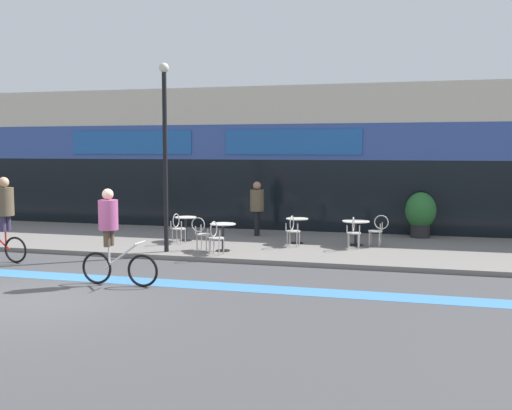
{
  "coord_description": "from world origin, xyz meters",
  "views": [
    {
      "loc": [
        6.97,
        -9.78,
        2.89
      ],
      "look_at": [
        2.56,
        6.78,
        1.28
      ],
      "focal_mm": 42.0,
      "sensor_mm": 36.0,
      "label": 1
    }
  ],
  "objects_px": {
    "cafe_chair_2_near": "(293,229)",
    "planter_pot": "(421,213)",
    "bistro_table_3": "(356,228)",
    "pedestrian_near_end": "(257,204)",
    "bistro_table_1": "(223,231)",
    "cafe_chair_1_side": "(201,231)",
    "cafe_chair_1_near": "(215,235)",
    "cafe_chair_0_near": "(178,226)",
    "bistro_table_0": "(186,224)",
    "cyclist_0": "(112,231)",
    "cyclist_2": "(3,212)",
    "cafe_chair_3_side": "(378,228)",
    "bistro_table_2": "(297,226)",
    "cafe_chair_3_near": "(354,230)",
    "lamp_post": "(165,144)"
  },
  "relations": [
    {
      "from": "cafe_chair_3_near",
      "to": "cafe_chair_0_near",
      "type": "bearing_deg",
      "value": 94.83
    },
    {
      "from": "cafe_chair_1_side",
      "to": "cyclist_0",
      "type": "relative_size",
      "value": 0.44
    },
    {
      "from": "bistro_table_0",
      "to": "cafe_chair_2_near",
      "type": "height_order",
      "value": "cafe_chair_2_near"
    },
    {
      "from": "lamp_post",
      "to": "cafe_chair_3_near",
      "type": "bearing_deg",
      "value": 19.86
    },
    {
      "from": "bistro_table_0",
      "to": "lamp_post",
      "type": "height_order",
      "value": "lamp_post"
    },
    {
      "from": "bistro_table_1",
      "to": "cafe_chair_2_near",
      "type": "relative_size",
      "value": 0.83
    },
    {
      "from": "bistro_table_3",
      "to": "cafe_chair_3_side",
      "type": "distance_m",
      "value": 0.63
    },
    {
      "from": "planter_pot",
      "to": "cafe_chair_0_near",
      "type": "bearing_deg",
      "value": -155.3
    },
    {
      "from": "bistro_table_1",
      "to": "bistro_table_2",
      "type": "distance_m",
      "value": 2.48
    },
    {
      "from": "bistro_table_2",
      "to": "lamp_post",
      "type": "distance_m",
      "value": 4.56
    },
    {
      "from": "bistro_table_0",
      "to": "cyclist_2",
      "type": "distance_m",
      "value": 5.18
    },
    {
      "from": "bistro_table_3",
      "to": "cyclist_2",
      "type": "xyz_separation_m",
      "value": [
        -8.48,
        -4.24,
        0.66
      ]
    },
    {
      "from": "cafe_chair_2_near",
      "to": "cyclist_2",
      "type": "height_order",
      "value": "cyclist_2"
    },
    {
      "from": "bistro_table_0",
      "to": "cyclist_2",
      "type": "xyz_separation_m",
      "value": [
        -3.44,
        -3.82,
        0.66
      ]
    },
    {
      "from": "cafe_chair_1_near",
      "to": "planter_pot",
      "type": "distance_m",
      "value": 6.96
    },
    {
      "from": "cafe_chair_2_near",
      "to": "bistro_table_0",
      "type": "bearing_deg",
      "value": 88.34
    },
    {
      "from": "planter_pot",
      "to": "cyclist_2",
      "type": "height_order",
      "value": "cyclist_2"
    },
    {
      "from": "cyclist_2",
      "to": "cafe_chair_1_near",
      "type": "bearing_deg",
      "value": -157.47
    },
    {
      "from": "cafe_chair_3_near",
      "to": "cafe_chair_2_near",
      "type": "bearing_deg",
      "value": 92.67
    },
    {
      "from": "cyclist_2",
      "to": "bistro_table_0",
      "type": "bearing_deg",
      "value": -128.2
    },
    {
      "from": "bistro_table_1",
      "to": "cafe_chair_3_side",
      "type": "distance_m",
      "value": 4.43
    },
    {
      "from": "cafe_chair_1_side",
      "to": "planter_pot",
      "type": "relative_size",
      "value": 0.64
    },
    {
      "from": "bistro_table_1",
      "to": "bistro_table_2",
      "type": "xyz_separation_m",
      "value": [
        1.69,
        1.81,
        -0.01
      ]
    },
    {
      "from": "cafe_chair_1_side",
      "to": "pedestrian_near_end",
      "type": "bearing_deg",
      "value": 81.57
    },
    {
      "from": "bistro_table_1",
      "to": "cafe_chair_3_side",
      "type": "xyz_separation_m",
      "value": [
        4.01,
        1.88,
        -0.02
      ]
    },
    {
      "from": "bistro_table_1",
      "to": "cafe_chair_3_side",
      "type": "height_order",
      "value": "cafe_chair_3_side"
    },
    {
      "from": "cyclist_2",
      "to": "pedestrian_near_end",
      "type": "height_order",
      "value": "cyclist_2"
    },
    {
      "from": "cafe_chair_2_near",
      "to": "cafe_chair_3_near",
      "type": "height_order",
      "value": "same"
    },
    {
      "from": "cafe_chair_3_near",
      "to": "bistro_table_2",
      "type": "bearing_deg",
      "value": 72.17
    },
    {
      "from": "bistro_table_1",
      "to": "planter_pot",
      "type": "height_order",
      "value": "planter_pot"
    },
    {
      "from": "cyclist_0",
      "to": "cyclist_2",
      "type": "relative_size",
      "value": 0.94
    },
    {
      "from": "cafe_chair_1_side",
      "to": "lamp_post",
      "type": "relative_size",
      "value": 0.18
    },
    {
      "from": "cafe_chair_2_near",
      "to": "cafe_chair_0_near",
      "type": "bearing_deg",
      "value": 99.01
    },
    {
      "from": "bistro_table_0",
      "to": "cafe_chair_1_side",
      "type": "bearing_deg",
      "value": -54.67
    },
    {
      "from": "cafe_chair_2_near",
      "to": "planter_pot",
      "type": "relative_size",
      "value": 0.64
    },
    {
      "from": "bistro_table_0",
      "to": "pedestrian_near_end",
      "type": "xyz_separation_m",
      "value": [
        1.81,
        1.59,
        0.52
      ]
    },
    {
      "from": "cafe_chair_3_near",
      "to": "planter_pot",
      "type": "distance_m",
      "value": 3.29
    },
    {
      "from": "bistro_table_3",
      "to": "cafe_chair_1_side",
      "type": "bearing_deg",
      "value": -154.9
    },
    {
      "from": "cafe_chair_1_near",
      "to": "cafe_chair_3_near",
      "type": "bearing_deg",
      "value": -55.01
    },
    {
      "from": "cafe_chair_0_near",
      "to": "planter_pot",
      "type": "relative_size",
      "value": 0.64
    },
    {
      "from": "cafe_chair_3_near",
      "to": "lamp_post",
      "type": "relative_size",
      "value": 0.18
    },
    {
      "from": "cafe_chair_1_side",
      "to": "cafe_chair_3_side",
      "type": "distance_m",
      "value": 5.0
    },
    {
      "from": "bistro_table_3",
      "to": "pedestrian_near_end",
      "type": "bearing_deg",
      "value": 160.17
    },
    {
      "from": "cafe_chair_0_near",
      "to": "lamp_post",
      "type": "height_order",
      "value": "lamp_post"
    },
    {
      "from": "bistro_table_0",
      "to": "lamp_post",
      "type": "distance_m",
      "value": 3.1
    },
    {
      "from": "cafe_chair_2_near",
      "to": "cyclist_2",
      "type": "bearing_deg",
      "value": 120.73
    },
    {
      "from": "cafe_chair_1_near",
      "to": "pedestrian_near_end",
      "type": "height_order",
      "value": "pedestrian_near_end"
    },
    {
      "from": "planter_pot",
      "to": "lamp_post",
      "type": "distance_m",
      "value": 8.29
    },
    {
      "from": "lamp_post",
      "to": "planter_pot",
      "type": "bearing_deg",
      "value": 34.01
    },
    {
      "from": "bistro_table_3",
      "to": "cafe_chair_1_side",
      "type": "xyz_separation_m",
      "value": [
        -4.01,
        -1.88,
        0.0
      ]
    }
  ]
}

